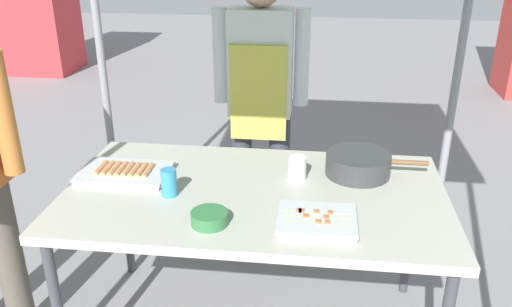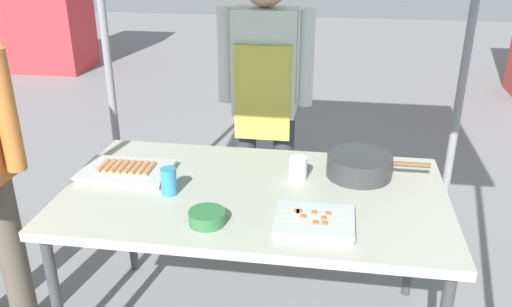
{
  "view_description": "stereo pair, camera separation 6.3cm",
  "coord_description": "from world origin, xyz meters",
  "px_view_note": "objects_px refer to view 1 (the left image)",
  "views": [
    {
      "loc": [
        0.24,
        -1.97,
        1.79
      ],
      "look_at": [
        0.0,
        0.05,
        0.9
      ],
      "focal_mm": 37.35,
      "sensor_mm": 36.0,
      "label": 1
    },
    {
      "loc": [
        0.31,
        -1.96,
        1.79
      ],
      "look_at": [
        0.0,
        0.05,
        0.9
      ],
      "focal_mm": 37.35,
      "sensor_mm": 36.0,
      "label": 2
    }
  ],
  "objects_px": {
    "stall_table": "(255,202)",
    "drink_cup_near_edge": "(169,183)",
    "tray_meat_skewers": "(317,221)",
    "condiment_bowl": "(209,218)",
    "cooking_wok": "(358,163)",
    "vendor_woman": "(261,89)",
    "drink_cup_by_wok": "(297,168)",
    "tray_grilled_sausages": "(125,173)"
  },
  "relations": [
    {
      "from": "tray_meat_skewers",
      "to": "condiment_bowl",
      "type": "distance_m",
      "value": 0.4
    },
    {
      "from": "tray_meat_skewers",
      "to": "drink_cup_by_wok",
      "type": "relative_size",
      "value": 2.86
    },
    {
      "from": "drink_cup_by_wok",
      "to": "tray_grilled_sausages",
      "type": "bearing_deg",
      "value": -174.33
    },
    {
      "from": "vendor_woman",
      "to": "drink_cup_by_wok",
      "type": "bearing_deg",
      "value": 109.34
    },
    {
      "from": "stall_table",
      "to": "tray_grilled_sausages",
      "type": "distance_m",
      "value": 0.59
    },
    {
      "from": "condiment_bowl",
      "to": "vendor_woman",
      "type": "xyz_separation_m",
      "value": [
        0.07,
        1.11,
        0.17
      ]
    },
    {
      "from": "tray_grilled_sausages",
      "to": "drink_cup_near_edge",
      "type": "distance_m",
      "value": 0.29
    },
    {
      "from": "stall_table",
      "to": "drink_cup_near_edge",
      "type": "height_order",
      "value": "drink_cup_near_edge"
    },
    {
      "from": "cooking_wok",
      "to": "drink_cup_near_edge",
      "type": "distance_m",
      "value": 0.83
    },
    {
      "from": "cooking_wok",
      "to": "vendor_woman",
      "type": "height_order",
      "value": "vendor_woman"
    },
    {
      "from": "tray_grilled_sausages",
      "to": "vendor_woman",
      "type": "height_order",
      "value": "vendor_woman"
    },
    {
      "from": "drink_cup_near_edge",
      "to": "drink_cup_by_wok",
      "type": "bearing_deg",
      "value": 23.13
    },
    {
      "from": "tray_grilled_sausages",
      "to": "tray_meat_skewers",
      "type": "relative_size",
      "value": 1.33
    },
    {
      "from": "condiment_bowl",
      "to": "drink_cup_near_edge",
      "type": "distance_m",
      "value": 0.29
    },
    {
      "from": "tray_grilled_sausages",
      "to": "drink_cup_near_edge",
      "type": "relative_size",
      "value": 3.36
    },
    {
      "from": "tray_grilled_sausages",
      "to": "drink_cup_by_wok",
      "type": "xyz_separation_m",
      "value": [
        0.76,
        0.08,
        0.03
      ]
    },
    {
      "from": "stall_table",
      "to": "cooking_wok",
      "type": "bearing_deg",
      "value": 26.13
    },
    {
      "from": "drink_cup_by_wok",
      "to": "condiment_bowl",
      "type": "bearing_deg",
      "value": -125.85
    },
    {
      "from": "drink_cup_by_wok",
      "to": "vendor_woman",
      "type": "distance_m",
      "value": 0.74
    },
    {
      "from": "stall_table",
      "to": "drink_cup_by_wok",
      "type": "height_order",
      "value": "drink_cup_by_wok"
    },
    {
      "from": "stall_table",
      "to": "drink_cup_near_edge",
      "type": "xyz_separation_m",
      "value": [
        -0.34,
        -0.08,
        0.11
      ]
    },
    {
      "from": "drink_cup_by_wok",
      "to": "tray_meat_skewers",
      "type": "bearing_deg",
      "value": -76.28
    },
    {
      "from": "cooking_wok",
      "to": "vendor_woman",
      "type": "distance_m",
      "value": 0.8
    },
    {
      "from": "cooking_wok",
      "to": "drink_cup_near_edge",
      "type": "xyz_separation_m",
      "value": [
        -0.78,
        -0.29,
        0.0
      ]
    },
    {
      "from": "tray_meat_skewers",
      "to": "condiment_bowl",
      "type": "bearing_deg",
      "value": -173.8
    },
    {
      "from": "tray_meat_skewers",
      "to": "drink_cup_near_edge",
      "type": "xyz_separation_m",
      "value": [
        -0.61,
        0.16,
        0.04
      ]
    },
    {
      "from": "tray_meat_skewers",
      "to": "cooking_wok",
      "type": "relative_size",
      "value": 0.66
    },
    {
      "from": "drink_cup_near_edge",
      "to": "vendor_woman",
      "type": "height_order",
      "value": "vendor_woman"
    },
    {
      "from": "cooking_wok",
      "to": "condiment_bowl",
      "type": "xyz_separation_m",
      "value": [
        -0.57,
        -0.5,
        -0.03
      ]
    },
    {
      "from": "condiment_bowl",
      "to": "drink_cup_by_wok",
      "type": "height_order",
      "value": "drink_cup_by_wok"
    },
    {
      "from": "stall_table",
      "to": "drink_cup_near_edge",
      "type": "distance_m",
      "value": 0.37
    },
    {
      "from": "condiment_bowl",
      "to": "drink_cup_near_edge",
      "type": "height_order",
      "value": "drink_cup_near_edge"
    },
    {
      "from": "condiment_bowl",
      "to": "tray_grilled_sausages",
      "type": "bearing_deg",
      "value": 142.46
    },
    {
      "from": "tray_meat_skewers",
      "to": "condiment_bowl",
      "type": "height_order",
      "value": "condiment_bowl"
    },
    {
      "from": "tray_meat_skewers",
      "to": "drink_cup_near_edge",
      "type": "height_order",
      "value": "drink_cup_near_edge"
    },
    {
      "from": "tray_grilled_sausages",
      "to": "drink_cup_by_wok",
      "type": "height_order",
      "value": "drink_cup_by_wok"
    },
    {
      "from": "stall_table",
      "to": "vendor_woman",
      "type": "relative_size",
      "value": 1.0
    },
    {
      "from": "tray_meat_skewers",
      "to": "vendor_woman",
      "type": "distance_m",
      "value": 1.13
    },
    {
      "from": "cooking_wok",
      "to": "drink_cup_near_edge",
      "type": "height_order",
      "value": "drink_cup_near_edge"
    },
    {
      "from": "cooking_wok",
      "to": "drink_cup_near_edge",
      "type": "bearing_deg",
      "value": -159.35
    },
    {
      "from": "drink_cup_near_edge",
      "to": "drink_cup_by_wok",
      "type": "xyz_separation_m",
      "value": [
        0.51,
        0.22,
        -0.01
      ]
    },
    {
      "from": "tray_meat_skewers",
      "to": "drink_cup_near_edge",
      "type": "bearing_deg",
      "value": 165.21
    }
  ]
}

